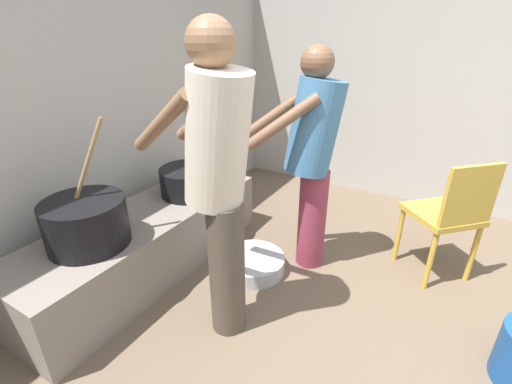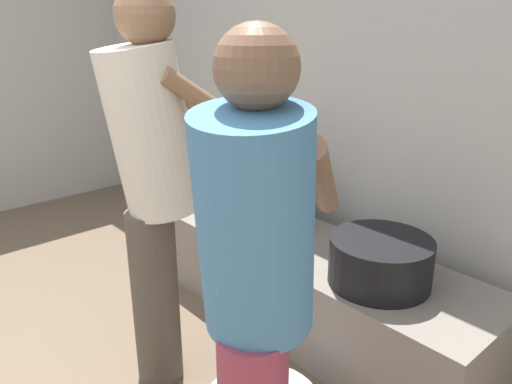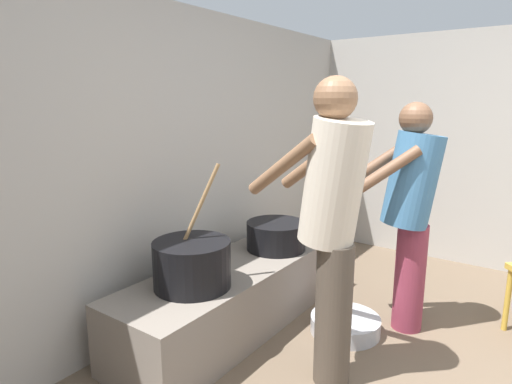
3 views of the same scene
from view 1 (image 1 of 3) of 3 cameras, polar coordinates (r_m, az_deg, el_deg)
block_enclosure_rear at (r=2.57m, az=-33.13°, el=9.41°), size 5.44×0.20×2.17m
block_enclosure_right at (r=3.78m, az=33.73°, el=13.00°), size 0.20×5.08×2.17m
hearth_ledge at (r=2.64m, az=-17.19°, el=-7.70°), size 1.90×0.60×0.45m
cooking_pot_main at (r=2.25m, az=-26.07°, el=-4.51°), size 0.46×0.46×0.74m
cooking_pot_secondary at (r=2.73m, az=-10.88°, el=1.82°), size 0.44×0.44×0.21m
cook_in_blue_shirt at (r=2.34m, az=9.22°, el=6.52°), size 0.62×0.71×1.54m
cook_in_cream_shirt at (r=1.72m, az=-6.23°, el=2.92°), size 0.46×0.73×1.66m
chair_yellow at (r=2.65m, az=29.19°, el=-3.14°), size 0.57×0.57×0.88m
metal_mixing_bowl at (r=2.59m, az=-0.55°, el=-11.62°), size 0.47×0.47×0.11m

